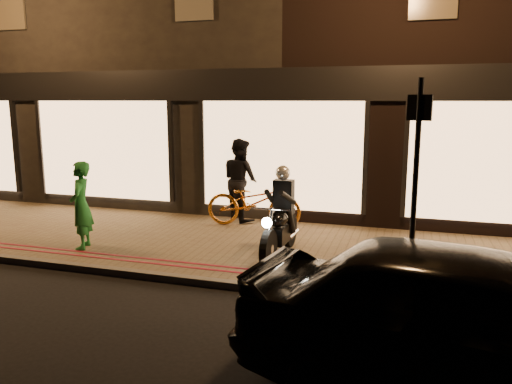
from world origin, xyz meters
TOP-DOWN VIEW (x-y plane):
  - ground at (0.00, 0.00)m, footprint 90.00×90.00m
  - sidewalk at (0.00, 2.00)m, footprint 50.00×4.00m
  - kerb_stone at (0.00, 0.05)m, footprint 50.00×0.14m
  - red_kerb_lines at (0.00, 0.55)m, footprint 50.00×0.26m
  - building_row at (-0.00, 8.99)m, footprint 48.00×10.11m
  - motorcycle at (0.64, 1.51)m, footprint 0.60×1.94m
  - sign_post at (2.82, 0.51)m, footprint 0.33×0.17m
  - bicycle_gold at (-0.43, 3.35)m, footprint 2.11×0.87m
  - person_green at (-2.96, 0.87)m, footprint 0.58×0.69m
  - person_dark at (-0.89, 3.80)m, footprint 1.15×1.11m
  - parked_car at (3.43, -2.00)m, footprint 4.79×2.56m

SIDE VIEW (x-z plane):
  - ground at x=0.00m, z-range 0.00..0.00m
  - sidewalk at x=0.00m, z-range 0.00..0.12m
  - kerb_stone at x=0.00m, z-range 0.00..0.12m
  - red_kerb_lines at x=0.00m, z-range 0.12..0.13m
  - bicycle_gold at x=-0.43m, z-range 0.12..1.20m
  - motorcycle at x=0.64m, z-range -0.06..1.53m
  - parked_car at x=3.43m, z-range 0.00..1.55m
  - person_green at x=-2.96m, z-range 0.12..1.73m
  - person_dark at x=-0.89m, z-range 0.12..1.98m
  - sign_post at x=2.82m, z-range 0.30..3.30m
  - building_row at x=0.00m, z-range 0.00..8.50m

